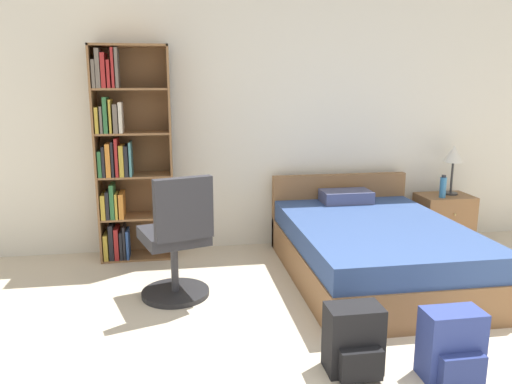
{
  "coord_description": "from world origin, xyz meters",
  "views": [
    {
      "loc": [
        -1.07,
        -1.86,
        1.7
      ],
      "look_at": [
        -0.44,
        1.98,
        0.85
      ],
      "focal_mm": 35.0,
      "sensor_mm": 36.0,
      "label": 1
    }
  ],
  "objects_px": {
    "office_chair": "(177,242)",
    "backpack_blue": "(452,347)",
    "bookshelf": "(124,158)",
    "table_lamp": "(454,156)",
    "nightstand": "(443,219)",
    "water_bottle": "(443,187)",
    "backpack_black": "(354,341)",
    "bed": "(371,248)"
  },
  "relations": [
    {
      "from": "office_chair",
      "to": "backpack_blue",
      "type": "bearing_deg",
      "value": -41.12
    },
    {
      "from": "bookshelf",
      "to": "table_lamp",
      "type": "distance_m",
      "value": 3.39
    },
    {
      "from": "nightstand",
      "to": "backpack_blue",
      "type": "distance_m",
      "value": 2.7
    },
    {
      "from": "bookshelf",
      "to": "table_lamp",
      "type": "xyz_separation_m",
      "value": [
        3.39,
        -0.03,
        -0.06
      ]
    },
    {
      "from": "bookshelf",
      "to": "table_lamp",
      "type": "height_order",
      "value": "bookshelf"
    },
    {
      "from": "water_bottle",
      "to": "backpack_black",
      "type": "height_order",
      "value": "water_bottle"
    },
    {
      "from": "bookshelf",
      "to": "bed",
      "type": "relative_size",
      "value": 0.99
    },
    {
      "from": "bookshelf",
      "to": "water_bottle",
      "type": "xyz_separation_m",
      "value": [
        3.22,
        -0.16,
        -0.36
      ]
    },
    {
      "from": "nightstand",
      "to": "backpack_black",
      "type": "relative_size",
      "value": 1.33
    },
    {
      "from": "bookshelf",
      "to": "backpack_blue",
      "type": "bearing_deg",
      "value": -50.2
    },
    {
      "from": "bookshelf",
      "to": "table_lamp",
      "type": "bearing_deg",
      "value": -0.57
    },
    {
      "from": "nightstand",
      "to": "backpack_blue",
      "type": "xyz_separation_m",
      "value": [
        -1.28,
        -2.38,
        -0.06
      ]
    },
    {
      "from": "water_bottle",
      "to": "nightstand",
      "type": "bearing_deg",
      "value": 46.78
    },
    {
      "from": "water_bottle",
      "to": "backpack_blue",
      "type": "height_order",
      "value": "water_bottle"
    },
    {
      "from": "bed",
      "to": "backpack_black",
      "type": "distance_m",
      "value": 1.58
    },
    {
      "from": "office_chair",
      "to": "water_bottle",
      "type": "xyz_separation_m",
      "value": [
        2.75,
        0.91,
        0.16
      ]
    },
    {
      "from": "office_chair",
      "to": "water_bottle",
      "type": "distance_m",
      "value": 2.9
    },
    {
      "from": "bookshelf",
      "to": "office_chair",
      "type": "bearing_deg",
      "value": -66.33
    },
    {
      "from": "nightstand",
      "to": "backpack_blue",
      "type": "bearing_deg",
      "value": -118.32
    },
    {
      "from": "bed",
      "to": "backpack_blue",
      "type": "relative_size",
      "value": 4.89
    },
    {
      "from": "bookshelf",
      "to": "nightstand",
      "type": "xyz_separation_m",
      "value": [
        3.32,
        -0.06,
        -0.74
      ]
    },
    {
      "from": "bookshelf",
      "to": "nightstand",
      "type": "relative_size",
      "value": 3.73
    },
    {
      "from": "table_lamp",
      "to": "water_bottle",
      "type": "height_order",
      "value": "table_lamp"
    },
    {
      "from": "bed",
      "to": "backpack_blue",
      "type": "distance_m",
      "value": 1.6
    },
    {
      "from": "water_bottle",
      "to": "office_chair",
      "type": "bearing_deg",
      "value": -161.61
    },
    {
      "from": "office_chair",
      "to": "backpack_black",
      "type": "height_order",
      "value": "office_chair"
    },
    {
      "from": "bed",
      "to": "nightstand",
      "type": "xyz_separation_m",
      "value": [
        1.14,
        0.79,
        -0.0
      ]
    },
    {
      "from": "table_lamp",
      "to": "backpack_blue",
      "type": "height_order",
      "value": "table_lamp"
    },
    {
      "from": "bed",
      "to": "backpack_blue",
      "type": "height_order",
      "value": "bed"
    },
    {
      "from": "backpack_blue",
      "to": "bookshelf",
      "type": "bearing_deg",
      "value": 129.8
    },
    {
      "from": "table_lamp",
      "to": "backpack_black",
      "type": "height_order",
      "value": "table_lamp"
    },
    {
      "from": "nightstand",
      "to": "backpack_black",
      "type": "distance_m",
      "value": 2.87
    },
    {
      "from": "water_bottle",
      "to": "backpack_blue",
      "type": "distance_m",
      "value": 2.61
    },
    {
      "from": "office_chair",
      "to": "bookshelf",
      "type": "bearing_deg",
      "value": 113.67
    },
    {
      "from": "bed",
      "to": "backpack_black",
      "type": "relative_size",
      "value": 4.98
    },
    {
      "from": "backpack_blue",
      "to": "backpack_black",
      "type": "bearing_deg",
      "value": 163.35
    },
    {
      "from": "bookshelf",
      "to": "office_chair",
      "type": "height_order",
      "value": "bookshelf"
    },
    {
      "from": "office_chair",
      "to": "backpack_black",
      "type": "relative_size",
      "value": 2.49
    },
    {
      "from": "nightstand",
      "to": "water_bottle",
      "type": "xyz_separation_m",
      "value": [
        -0.09,
        -0.1,
        0.38
      ]
    },
    {
      "from": "nightstand",
      "to": "bed",
      "type": "bearing_deg",
      "value": -145.16
    },
    {
      "from": "backpack_blue",
      "to": "backpack_black",
      "type": "xyz_separation_m",
      "value": [
        -0.54,
        0.16,
        -0.0
      ]
    },
    {
      "from": "bookshelf",
      "to": "backpack_black",
      "type": "relative_size",
      "value": 4.95
    }
  ]
}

